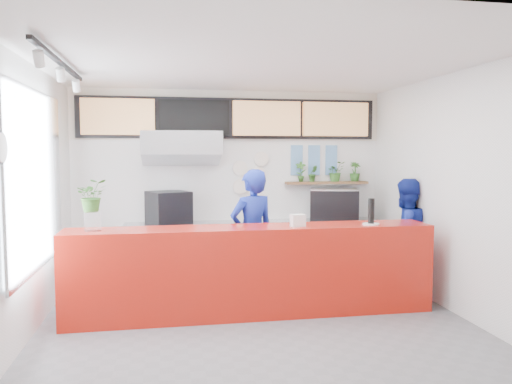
# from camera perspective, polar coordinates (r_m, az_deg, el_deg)

# --- Properties ---
(floor) EXTENTS (5.00, 5.00, 0.00)m
(floor) POSITION_cam_1_polar(r_m,az_deg,el_deg) (6.01, 0.23, -14.97)
(floor) COLOR slate
(floor) RESTS_ON ground
(ceiling) EXTENTS (5.00, 5.00, 0.00)m
(ceiling) POSITION_cam_1_polar(r_m,az_deg,el_deg) (5.74, 0.24, 14.50)
(ceiling) COLOR silver
(wall_back) EXTENTS (5.00, 0.00, 5.00)m
(wall_back) POSITION_cam_1_polar(r_m,az_deg,el_deg) (8.15, -2.89, 0.99)
(wall_back) COLOR white
(wall_back) RESTS_ON ground
(wall_left) EXTENTS (0.00, 5.00, 5.00)m
(wall_left) POSITION_cam_1_polar(r_m,az_deg,el_deg) (5.79, -24.92, -0.90)
(wall_left) COLOR white
(wall_left) RESTS_ON ground
(wall_right) EXTENTS (0.00, 5.00, 5.00)m
(wall_right) POSITION_cam_1_polar(r_m,az_deg,el_deg) (6.60, 22.12, -0.19)
(wall_right) COLOR white
(wall_right) RESTS_ON ground
(service_counter) EXTENTS (4.50, 0.60, 1.10)m
(service_counter) POSITION_cam_1_polar(r_m,az_deg,el_deg) (6.23, -0.43, -8.98)
(service_counter) COLOR #AE170C
(service_counter) RESTS_ON ground
(cream_band) EXTENTS (5.00, 0.02, 0.80)m
(cream_band) POSITION_cam_1_polar(r_m,az_deg,el_deg) (8.14, -2.92, 8.73)
(cream_band) COLOR beige
(cream_band) RESTS_ON wall_back
(prep_bench) EXTENTS (1.80, 0.60, 0.90)m
(prep_bench) POSITION_cam_1_polar(r_m,az_deg,el_deg) (7.93, -8.38, -6.82)
(prep_bench) COLOR #B2B5BA
(prep_bench) RESTS_ON ground
(panini_oven) EXTENTS (0.74, 0.74, 0.51)m
(panini_oven) POSITION_cam_1_polar(r_m,az_deg,el_deg) (7.82, -9.96, -1.78)
(panini_oven) COLOR black
(panini_oven) RESTS_ON prep_bench
(extraction_hood) EXTENTS (1.20, 0.70, 0.35)m
(extraction_hood) POSITION_cam_1_polar(r_m,az_deg,el_deg) (7.72, -8.52, 5.57)
(extraction_hood) COLOR #B2B5BA
(extraction_hood) RESTS_ON ceiling
(hood_lip) EXTENTS (1.20, 0.69, 0.31)m
(hood_lip) POSITION_cam_1_polar(r_m,az_deg,el_deg) (7.72, -8.50, 4.09)
(hood_lip) COLOR #B2B5BA
(hood_lip) RESTS_ON ceiling
(right_bench) EXTENTS (1.80, 0.60, 0.90)m
(right_bench) POSITION_cam_1_polar(r_m,az_deg,el_deg) (8.31, 7.78, -6.28)
(right_bench) COLOR #B2B5BA
(right_bench) RESTS_ON ground
(espresso_machine) EXTENTS (0.89, 0.74, 0.49)m
(espresso_machine) POSITION_cam_1_polar(r_m,az_deg,el_deg) (8.26, 8.87, -1.48)
(espresso_machine) COLOR black
(espresso_machine) RESTS_ON right_bench
(espresso_tray) EXTENTS (0.86, 0.70, 0.07)m
(espresso_tray) POSITION_cam_1_polar(r_m,az_deg,el_deg) (8.24, 8.89, 0.17)
(espresso_tray) COLOR #ADB0B4
(espresso_tray) RESTS_ON espresso_machine
(herb_shelf) EXTENTS (1.40, 0.18, 0.04)m
(herb_shelf) POSITION_cam_1_polar(r_m,az_deg,el_deg) (8.40, 8.09, 1.05)
(herb_shelf) COLOR brown
(herb_shelf) RESTS_ON wall_back
(menu_board_far_left) EXTENTS (1.10, 0.10, 0.55)m
(menu_board_far_left) POSITION_cam_1_polar(r_m,az_deg,el_deg) (8.00, -15.48, 8.29)
(menu_board_far_left) COLOR tan
(menu_board_far_left) RESTS_ON wall_back
(menu_board_mid_left) EXTENTS (1.10, 0.10, 0.55)m
(menu_board_mid_left) POSITION_cam_1_polar(r_m,az_deg,el_deg) (7.98, -7.07, 8.43)
(menu_board_mid_left) COLOR black
(menu_board_mid_left) RESTS_ON wall_back
(menu_board_mid_right) EXTENTS (1.10, 0.10, 0.55)m
(menu_board_mid_right) POSITION_cam_1_polar(r_m,az_deg,el_deg) (8.12, 1.22, 8.39)
(menu_board_mid_right) COLOR tan
(menu_board_mid_right) RESTS_ON wall_back
(menu_board_far_right) EXTENTS (1.10, 0.10, 0.55)m
(menu_board_far_right) POSITION_cam_1_polar(r_m,az_deg,el_deg) (8.42, 9.06, 8.20)
(menu_board_far_right) COLOR tan
(menu_board_far_right) RESTS_ON wall_back
(soffit) EXTENTS (4.80, 0.04, 0.65)m
(soffit) POSITION_cam_1_polar(r_m,az_deg,el_deg) (8.11, -2.89, 8.39)
(soffit) COLOR black
(soffit) RESTS_ON wall_back
(window_pane) EXTENTS (0.04, 2.20, 1.90)m
(window_pane) POSITION_cam_1_polar(r_m,az_deg,el_deg) (6.06, -23.98, 1.25)
(window_pane) COLOR silver
(window_pane) RESTS_ON wall_left
(window_frame) EXTENTS (0.03, 2.30, 2.00)m
(window_frame) POSITION_cam_1_polar(r_m,az_deg,el_deg) (6.05, -23.80, 1.26)
(window_frame) COLOR #B2B5BA
(window_frame) RESTS_ON wall_left
(wall_clock_face) EXTENTS (0.02, 0.26, 0.26)m
(wall_clock_face) POSITION_cam_1_polar(r_m,az_deg,el_deg) (4.88, -27.06, 4.55)
(wall_clock_face) COLOR white
(wall_clock_face) RESTS_ON wall_left
(track_rail) EXTENTS (0.05, 2.40, 0.04)m
(track_rail) POSITION_cam_1_polar(r_m,az_deg,el_deg) (5.75, -21.46, 13.57)
(track_rail) COLOR black
(track_rail) RESTS_ON ceiling
(dec_plate_a) EXTENTS (0.24, 0.03, 0.24)m
(dec_plate_a) POSITION_cam_1_polar(r_m,az_deg,el_deg) (8.13, -1.82, 2.74)
(dec_plate_a) COLOR silver
(dec_plate_a) RESTS_ON wall_back
(dec_plate_b) EXTENTS (0.24, 0.03, 0.24)m
(dec_plate_b) POSITION_cam_1_polar(r_m,az_deg,el_deg) (8.18, 0.26, 2.06)
(dec_plate_b) COLOR silver
(dec_plate_b) RESTS_ON wall_back
(dec_plate_c) EXTENTS (0.24, 0.03, 0.24)m
(dec_plate_c) POSITION_cam_1_polar(r_m,az_deg,el_deg) (8.14, -1.82, 0.63)
(dec_plate_c) COLOR silver
(dec_plate_c) RESTS_ON wall_back
(dec_plate_d) EXTENTS (0.24, 0.03, 0.24)m
(dec_plate_d) POSITION_cam_1_polar(r_m,az_deg,el_deg) (8.18, 0.61, 3.81)
(dec_plate_d) COLOR silver
(dec_plate_d) RESTS_ON wall_back
(photo_frame_a) EXTENTS (0.20, 0.02, 0.25)m
(photo_frame_a) POSITION_cam_1_polar(r_m,az_deg,el_deg) (8.32, 4.67, 4.50)
(photo_frame_a) COLOR #598CBF
(photo_frame_a) RESTS_ON wall_back
(photo_frame_b) EXTENTS (0.20, 0.02, 0.25)m
(photo_frame_b) POSITION_cam_1_polar(r_m,az_deg,el_deg) (8.40, 6.66, 4.48)
(photo_frame_b) COLOR #598CBF
(photo_frame_b) RESTS_ON wall_back
(photo_frame_c) EXTENTS (0.20, 0.02, 0.25)m
(photo_frame_c) POSITION_cam_1_polar(r_m,az_deg,el_deg) (8.49, 8.60, 4.46)
(photo_frame_c) COLOR #598CBF
(photo_frame_c) RESTS_ON wall_back
(photo_frame_d) EXTENTS (0.20, 0.02, 0.25)m
(photo_frame_d) POSITION_cam_1_polar(r_m,az_deg,el_deg) (8.32, 4.66, 2.78)
(photo_frame_d) COLOR #598CBF
(photo_frame_d) RESTS_ON wall_back
(photo_frame_e) EXTENTS (0.20, 0.02, 0.25)m
(photo_frame_e) POSITION_cam_1_polar(r_m,az_deg,el_deg) (8.40, 6.64, 2.78)
(photo_frame_e) COLOR #598CBF
(photo_frame_e) RESTS_ON wall_back
(photo_frame_f) EXTENTS (0.20, 0.02, 0.25)m
(photo_frame_f) POSITION_cam_1_polar(r_m,az_deg,el_deg) (8.50, 8.58, 2.78)
(photo_frame_f) COLOR #598CBF
(photo_frame_f) RESTS_ON wall_back
(staff_center) EXTENTS (0.76, 0.63, 1.78)m
(staff_center) POSITION_cam_1_polar(r_m,az_deg,el_deg) (6.72, -0.45, -4.99)
(staff_center) COLOR navy
(staff_center) RESTS_ON ground
(staff_right) EXTENTS (0.90, 0.76, 1.64)m
(staff_right) POSITION_cam_1_polar(r_m,az_deg,el_deg) (7.50, 16.64, -4.76)
(staff_right) COLOR navy
(staff_right) RESTS_ON ground
(herb_a) EXTENTS (0.21, 0.17, 0.34)m
(herb_a) POSITION_cam_1_polar(r_m,az_deg,el_deg) (8.26, 5.12, 2.34)
(herb_a) COLOR #306322
(herb_a) RESTS_ON herb_shelf
(herb_b) EXTENTS (0.16, 0.13, 0.27)m
(herb_b) POSITION_cam_1_polar(r_m,az_deg,el_deg) (8.32, 6.53, 2.11)
(herb_b) COLOR #306322
(herb_b) RESTS_ON herb_shelf
(herb_c) EXTENTS (0.35, 0.33, 0.33)m
(herb_c) POSITION_cam_1_polar(r_m,az_deg,el_deg) (8.44, 9.07, 2.33)
(herb_c) COLOR #306322
(herb_c) RESTS_ON herb_shelf
(herb_d) EXTENTS (0.20, 0.18, 0.32)m
(herb_d) POSITION_cam_1_polar(r_m,az_deg,el_deg) (8.56, 11.23, 2.30)
(herb_d) COLOR #306322
(herb_d) RESTS_ON herb_shelf
(glass_vase) EXTENTS (0.22, 0.22, 0.24)m
(glass_vase) POSITION_cam_1_polar(r_m,az_deg,el_deg) (6.07, -18.15, -3.15)
(glass_vase) COLOR silver
(glass_vase) RESTS_ON service_counter
(basil_vase) EXTENTS (0.41, 0.38, 0.38)m
(basil_vase) POSITION_cam_1_polar(r_m,az_deg,el_deg) (6.03, -18.22, -0.39)
(basil_vase) COLOR #306322
(basil_vase) RESTS_ON glass_vase
(napkin_holder) EXTENTS (0.19, 0.14, 0.15)m
(napkin_holder) POSITION_cam_1_polar(r_m,az_deg,el_deg) (6.14, 4.79, -3.26)
(napkin_holder) COLOR silver
(napkin_holder) RESTS_ON service_counter
(white_plate) EXTENTS (0.24, 0.24, 0.02)m
(white_plate) POSITION_cam_1_polar(r_m,az_deg,el_deg) (6.45, 13.00, -3.58)
(white_plate) COLOR silver
(white_plate) RESTS_ON service_counter
(pepper_mill) EXTENTS (0.08, 0.08, 0.32)m
(pepper_mill) POSITION_cam_1_polar(r_m,az_deg,el_deg) (6.43, 13.03, -2.13)
(pepper_mill) COLOR black
(pepper_mill) RESTS_ON white_plate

